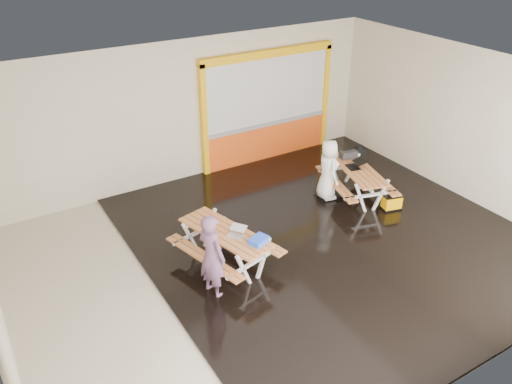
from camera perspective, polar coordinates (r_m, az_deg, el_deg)
room at (r=9.54m, az=2.81°, el=1.72°), size 10.02×8.02×3.52m
deck at (r=11.06m, az=8.00°, el=-4.73°), size 7.50×7.98×0.05m
kiosk at (r=13.79m, az=1.28°, el=9.13°), size 3.88×0.16×3.00m
picnic_table_left at (r=9.81m, az=-3.38°, el=-5.25°), size 1.77×2.23×0.79m
picnic_table_right at (r=12.35m, az=11.05°, el=1.80°), size 1.74×2.18×0.77m
person_left at (r=9.02m, az=-4.88°, el=-7.02°), size 0.52×0.67×1.62m
person_right at (r=12.02m, az=7.94°, el=2.44°), size 0.59×0.78×1.44m
laptop_left at (r=9.58m, az=-2.15°, el=-4.51°), size 0.44×0.43×0.14m
laptop_right at (r=12.30m, az=10.88°, el=2.93°), size 0.47×0.44×0.17m
blue_pouch at (r=9.36m, az=0.30°, el=-5.33°), size 0.41×0.35×0.10m
toolbox at (r=12.73m, az=10.12°, el=4.10°), size 0.43×0.27×0.24m
backpack at (r=13.17m, az=11.25°, el=4.09°), size 0.31×0.23×0.46m
dark_case at (r=12.58m, az=9.00°, el=0.15°), size 0.52×0.48×0.16m
fluke_bag at (r=12.14m, az=14.71°, el=-1.07°), size 0.48×0.37×0.37m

